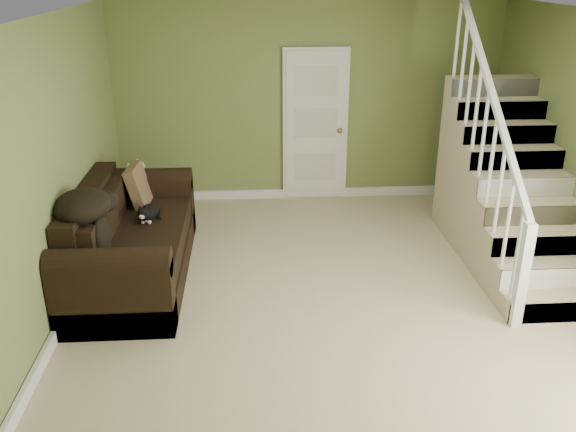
{
  "coord_description": "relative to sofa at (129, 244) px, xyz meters",
  "views": [
    {
      "loc": [
        -0.77,
        -5.12,
        3.0
      ],
      "look_at": [
        -0.42,
        0.24,
        0.76
      ],
      "focal_mm": 38.0,
      "sensor_mm": 36.0,
      "label": 1
    }
  ],
  "objects": [
    {
      "name": "door",
      "position": [
        2.12,
        2.14,
        0.65
      ],
      "size": [
        0.86,
        0.12,
        2.02
      ],
      "color": "white",
      "rests_on": "floor"
    },
    {
      "name": "wall_back",
      "position": [
        2.02,
        2.19,
        0.94
      ],
      "size": [
        5.0,
        0.04,
        2.6
      ],
      "primitive_type": "cube",
      "color": "olive",
      "rests_on": "floor"
    },
    {
      "name": "baseboard_back",
      "position": [
        2.02,
        2.16,
        -0.3
      ],
      "size": [
        5.0,
        0.04,
        0.12
      ],
      "primitive_type": "cube",
      "color": "white",
      "rests_on": "floor"
    },
    {
      "name": "throw_pillow",
      "position": [
        0.01,
        0.74,
        0.36
      ],
      "size": [
        0.24,
        0.47,
        0.47
      ],
      "primitive_type": "cube",
      "rotation": [
        0.0,
        -0.24,
        -0.05
      ],
      "color": "#45291B",
      "rests_on": "sofa"
    },
    {
      "name": "throw_blanket",
      "position": [
        -0.27,
        -0.49,
        0.62
      ],
      "size": [
        0.52,
        0.67,
        0.27
      ],
      "primitive_type": "ellipsoid",
      "rotation": [
        0.0,
        0.0,
        0.04
      ],
      "color": "black",
      "rests_on": "sofa"
    },
    {
      "name": "baseboard_left",
      "position": [
        -0.45,
        -0.56,
        -0.3
      ],
      "size": [
        0.04,
        5.5,
        0.12
      ],
      "primitive_type": "cube",
      "color": "white",
      "rests_on": "floor"
    },
    {
      "name": "ceiling",
      "position": [
        2.02,
        -0.56,
        2.24
      ],
      "size": [
        5.0,
        5.5,
        0.01
      ],
      "primitive_type": "cube",
      "color": "white",
      "rests_on": "wall_back"
    },
    {
      "name": "banana",
      "position": [
        0.19,
        -0.63,
        0.18
      ],
      "size": [
        0.2,
        0.2,
        0.06
      ],
      "primitive_type": "ellipsoid",
      "rotation": [
        0.0,
        0.0,
        0.76
      ],
      "color": "gold",
      "rests_on": "sofa"
    },
    {
      "name": "wall_front",
      "position": [
        2.02,
        -3.31,
        0.94
      ],
      "size": [
        5.0,
        0.04,
        2.6
      ],
      "primitive_type": "cube",
      "color": "olive",
      "rests_on": "floor"
    },
    {
      "name": "sofa",
      "position": [
        0.0,
        0.0,
        0.0
      ],
      "size": [
        1.03,
        2.39,
        0.95
      ],
      "color": "black",
      "rests_on": "floor"
    },
    {
      "name": "floor",
      "position": [
        2.02,
        -0.56,
        -0.36
      ],
      "size": [
        5.0,
        5.5,
        0.01
      ],
      "primitive_type": "cube",
      "color": "tan",
      "rests_on": "ground"
    },
    {
      "name": "cat",
      "position": [
        0.18,
        0.23,
        0.24
      ],
      "size": [
        0.22,
        0.47,
        0.23
      ],
      "rotation": [
        0.0,
        0.0,
        -0.17
      ],
      "color": "black",
      "rests_on": "sofa"
    },
    {
      "name": "side_table",
      "position": [
        -0.08,
        1.25,
        -0.05
      ],
      "size": [
        0.58,
        0.58,
        0.84
      ],
      "rotation": [
        0.0,
        0.0,
        0.17
      ],
      "color": "black",
      "rests_on": "floor"
    },
    {
      "name": "staircase",
      "position": [
        4.02,
        0.4,
        0.28
      ],
      "size": [
        1.0,
        2.51,
        2.82
      ],
      "color": "tan",
      "rests_on": "floor"
    },
    {
      "name": "wall_left",
      "position": [
        -0.48,
        -0.56,
        0.94
      ],
      "size": [
        0.04,
        5.5,
        2.6
      ],
      "primitive_type": "cube",
      "color": "olive",
      "rests_on": "floor"
    }
  ]
}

